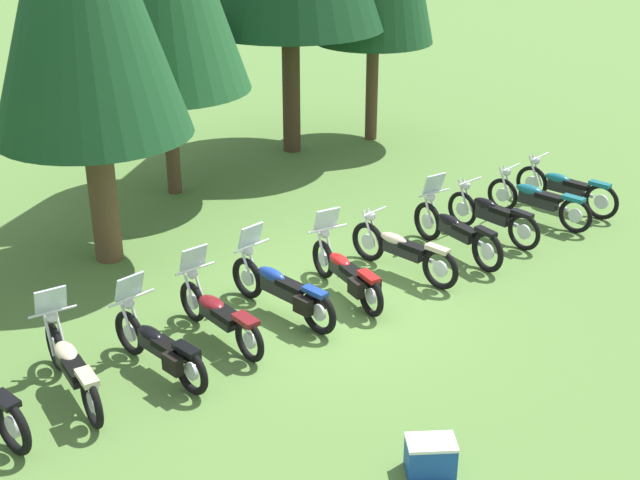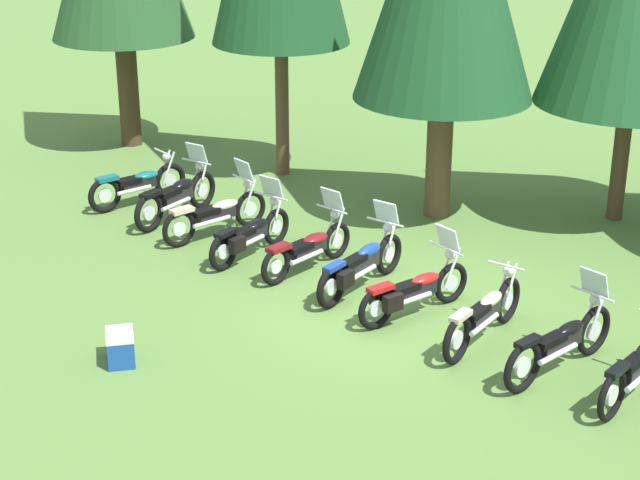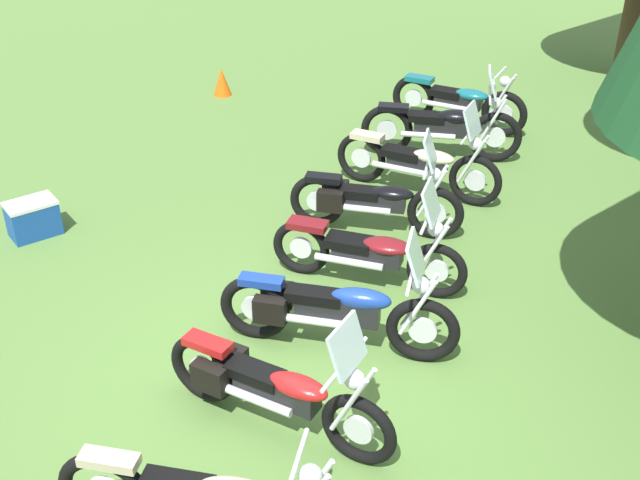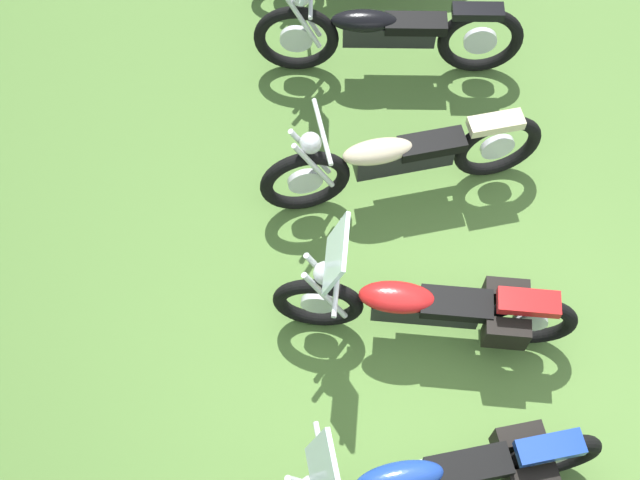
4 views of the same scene
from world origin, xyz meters
TOP-DOWN VIEW (x-y plane):
  - ground_plane at (0.00, 0.00)m, footprint 80.00×80.00m
  - motorcycle_5 at (-0.68, 0.25)m, footprint 0.76×2.39m
  - motorcycle_6 at (0.48, -0.17)m, footprint 1.11×2.12m
  - motorcycle_7 at (1.77, -0.44)m, footprint 0.61×2.36m
  - motorcycle_8 at (3.05, -0.77)m, footprint 1.01×2.31m

SIDE VIEW (x-z plane):
  - ground_plane at x=0.00m, z-range 0.00..0.00m
  - motorcycle_6 at x=0.48m, z-range -0.23..1.12m
  - motorcycle_7 at x=1.77m, z-range -0.06..0.96m
  - motorcycle_5 at x=-0.68m, z-range -0.22..1.15m
  - motorcycle_8 at x=3.05m, z-range -0.22..1.17m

